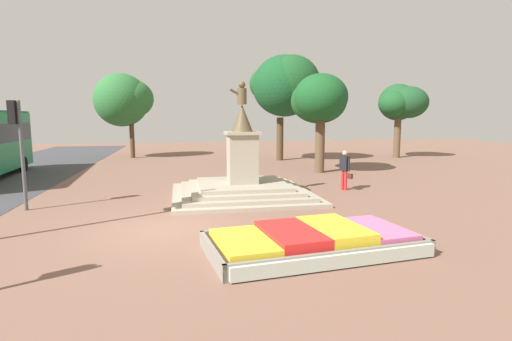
% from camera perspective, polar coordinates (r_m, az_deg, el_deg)
% --- Properties ---
extents(ground_plane, '(81.23, 81.23, 0.00)m').
position_cam_1_polar(ground_plane, '(11.98, -12.29, -8.21)').
color(ground_plane, brown).
extents(flower_planter, '(5.40, 3.22, 0.59)m').
position_cam_1_polar(flower_planter, '(9.93, 8.27, -9.97)').
color(flower_planter, '#38281C').
rests_on(flower_planter, ground_plane).
extents(statue_monument, '(5.67, 5.67, 4.65)m').
position_cam_1_polar(statue_monument, '(16.40, -1.96, -1.40)').
color(statue_monument, '#9F9581').
rests_on(statue_monument, ground_plane).
extents(traffic_light_mid_block, '(0.41, 0.30, 3.79)m').
position_cam_1_polar(traffic_light_mid_block, '(15.90, -30.92, 4.46)').
color(traffic_light_mid_block, '#4C5156').
rests_on(traffic_light_mid_block, ground_plane).
extents(pedestrian_with_handbag, '(0.43, 0.68, 1.77)m').
position_cam_1_polar(pedestrian_with_handbag, '(18.10, 12.58, 0.38)').
color(pedestrian_with_handbag, red).
rests_on(pedestrian_with_handbag, ground_plane).
extents(park_tree_far_left, '(4.57, 4.50, 6.62)m').
position_cam_1_polar(park_tree_far_left, '(33.60, -18.28, 9.60)').
color(park_tree_far_left, '#4C3823').
rests_on(park_tree_far_left, ground_plane).
extents(park_tree_behind_statue, '(4.82, 5.32, 7.71)m').
position_cam_1_polar(park_tree_behind_statue, '(29.88, 4.16, 12.07)').
color(park_tree_behind_statue, '#4C3823').
rests_on(park_tree_behind_statue, ground_plane).
extents(park_tree_far_right, '(3.96, 3.76, 5.85)m').
position_cam_1_polar(park_tree_far_right, '(33.93, 19.99, 9.05)').
color(park_tree_far_right, brown).
rests_on(park_tree_far_right, ground_plane).
extents(park_tree_street_side, '(3.47, 4.25, 5.65)m').
position_cam_1_polar(park_tree_street_side, '(23.63, 9.09, 9.90)').
color(park_tree_street_side, brown).
rests_on(park_tree_street_side, ground_plane).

